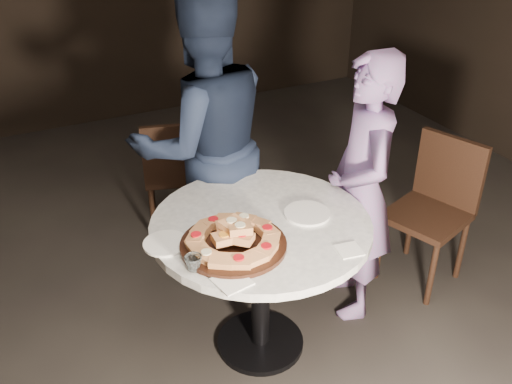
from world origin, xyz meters
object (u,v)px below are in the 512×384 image
diner_teal (361,191)px  chair_right (436,201)px  diner_navy (204,145)px  chair_far (175,169)px  focaccia_pile (234,237)px  table (261,247)px  water_glass (194,263)px  serving_board (233,245)px

diner_teal → chair_right: bearing=112.4°
chair_right → diner_navy: 1.36m
chair_far → diner_teal: (0.63, -1.11, 0.25)m
chair_far → focaccia_pile: bearing=98.6°
diner_navy → table: bearing=91.7°
table → diner_teal: bearing=7.0°
table → diner_navy: diner_navy is taller
water_glass → diner_teal: (1.02, 0.27, -0.07)m
focaccia_pile → chair_right: 1.43m
focaccia_pile → chair_far: bearing=82.3°
water_glass → chair_far: (0.39, 1.38, -0.32)m
serving_board → diner_navy: diner_navy is taller
table → chair_right: size_ratio=1.22×
water_glass → diner_navy: bearing=65.3°
diner_navy → focaccia_pile: bearing=78.6°
table → chair_right: chair_right is taller
focaccia_pile → chair_far: 1.36m
water_glass → diner_navy: size_ratio=0.04×
chair_far → water_glass: bearing=90.7°
chair_far → chair_right: chair_right is taller
table → focaccia_pile: 0.30m
table → diner_navy: (0.01, 0.70, 0.23)m
chair_right → diner_navy: (-1.18, 0.59, 0.36)m
chair_far → chair_right: (1.20, -1.08, 0.02)m
chair_right → focaccia_pile: bearing=-99.4°
table → diner_teal: 0.63m
table → diner_teal: diner_teal is taller
water_glass → diner_navy: diner_navy is taller
table → chair_far: 1.19m
serving_board → focaccia_pile: bearing=-12.5°
chair_far → diner_navy: 0.61m
serving_board → chair_far: chair_far is taller
diner_navy → diner_teal: diner_navy is taller
chair_far → diner_teal: bearing=135.9°
chair_far → chair_right: size_ratio=0.96×
serving_board → focaccia_pile: (0.00, -0.00, 0.04)m
serving_board → table: bearing=32.3°
focaccia_pile → chair_right: (1.38, 0.23, -0.32)m
focaccia_pile → chair_right: focaccia_pile is taller
table → chair_far: bearing=90.7°
table → focaccia_pile: focaccia_pile is taller
chair_right → diner_navy: bearing=-135.6°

